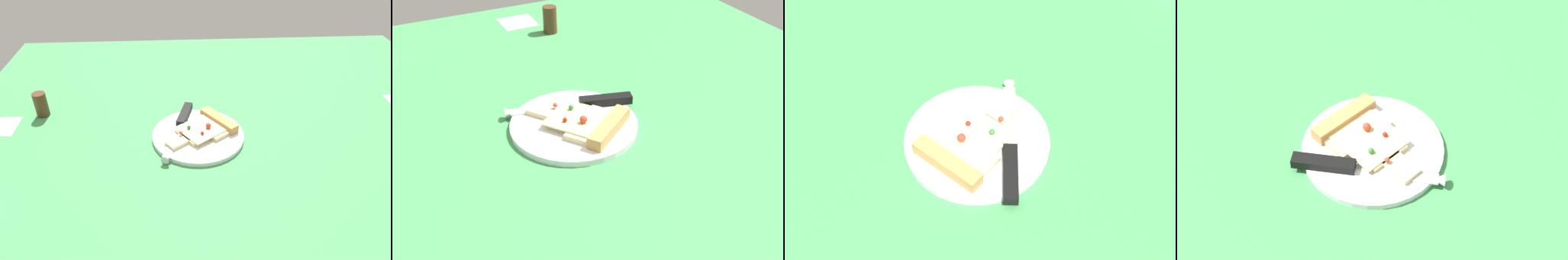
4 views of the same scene
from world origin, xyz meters
TOP-DOWN VIEW (x-y plane):
  - ground_plane at (-0.01, -0.03)cm, footprint 145.36×145.36cm
  - plate at (-8.48, 5.73)cm, footprint 22.93×22.93cm
  - pizza_slice at (-6.36, 7.27)cm, footprint 18.65×16.56cm
  - knife at (-12.80, 9.46)cm, footprint 8.49×23.68cm

SIDE VIEW (x-z plane):
  - ground_plane at x=-0.01cm, z-range -3.00..0.00cm
  - plate at x=-8.48cm, z-range 0.00..1.14cm
  - knife at x=-12.80cm, z-range 0.52..2.97cm
  - pizza_slice at x=-6.36cm, z-range 0.60..3.27cm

